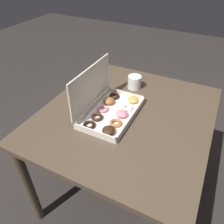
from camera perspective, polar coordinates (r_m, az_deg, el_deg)
The scene contains 4 objects.
ground_plane at distance 1.80m, azimuth 2.85°, elevation -18.80°, with size 8.00×8.00×0.00m, color #2D2826.
dining_table at distance 1.32m, azimuth 3.68°, elevation -3.57°, with size 1.04×0.93×0.73m.
donut_box at distance 1.23m, azimuth -1.22°, elevation 1.75°, with size 0.40×0.26×0.26m.
coffee_mug at distance 1.47m, azimuth 5.90°, elevation 7.85°, with size 0.09×0.09×0.09m.
Camera 1 is at (-0.92, -0.37, 1.50)m, focal length 35.00 mm.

